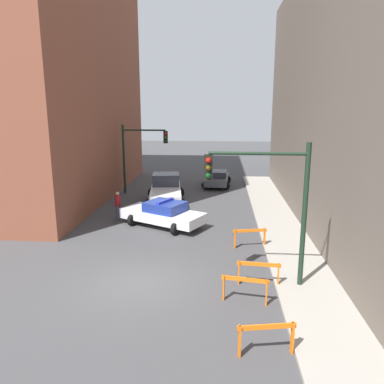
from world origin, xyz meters
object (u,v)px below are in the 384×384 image
Objects in this scene: barrier_mid at (245,285)px; barrier_back at (259,270)px; traffic_light_near at (272,193)px; traffic_light_far at (138,149)px; barrier_front at (266,334)px; barrier_corner at (250,235)px; white_truck at (166,190)px; parked_car_near at (217,178)px; pedestrian_crossing at (118,205)px; police_car at (163,214)px.

barrier_mid and barrier_back have the same top height.
traffic_light_far is (-8.03, 14.63, -0.13)m from traffic_light_near.
barrier_back is (0.17, 4.03, 0.00)m from barrier_front.
traffic_light_near reaches higher than barrier_back.
barrier_back and barrier_corner have the same top height.
white_truck is 6.81m from parked_car_near.
barrier_front is (1.64, -21.81, -0.06)m from parked_car_near.
traffic_light_far is 13.47m from barrier_corner.
barrier_mid is 1.01× the size of barrier_corner.
barrier_back is (7.69, -14.59, -2.78)m from traffic_light_far.
pedestrian_crossing is (0.23, -6.76, -2.54)m from traffic_light_far.
traffic_light_near is at bearing -72.70° from white_truck.
traffic_light_near reaches higher than police_car.
white_truck is 3.39× the size of pedestrian_crossing.
police_car is 8.98m from barrier_mid.
white_truck reaches higher than barrier_back.
barrier_front and barrier_back have the same top height.
police_car is at bearing -68.58° from traffic_light_far.
barrier_back is (-0.34, 0.04, -2.91)m from traffic_light_near.
barrier_front is at bearing -82.72° from parked_car_near.
white_truck is 1.28× the size of parked_car_near.
traffic_light_near reaches higher than barrier_front.
parked_car_near is (-2.14, 17.82, -2.86)m from traffic_light_near.
pedestrian_crossing reaches higher than barrier_front.
traffic_light_near is 8.84m from police_car.
barrier_back is at bearing -73.97° from white_truck.
barrier_mid is (1.23, -19.07, -0.06)m from parked_car_near.
pedestrian_crossing is at bearing 121.59° from barrier_front.
police_car is 1.14× the size of parked_car_near.
traffic_light_near is 16.69m from traffic_light_far.
barrier_front is (5.06, -15.92, -0.29)m from white_truck.
parked_car_near is at bearing 94.29° from barrier_front.
barrier_back is at bearing -118.01° from police_car.
white_truck is at bearing 109.44° from barrier_mid.
pedestrian_crossing is 10.81m from barrier_back.
parked_car_near is 11.45m from pedestrian_crossing.
barrier_corner is at bearing 95.70° from traffic_light_near.
pedestrian_crossing reaches higher than police_car.
pedestrian_crossing is (-2.23, -4.06, -0.04)m from white_truck.
traffic_light_near reaches higher than barrier_corner.
parked_car_near is at bearing 52.15° from white_truck.
parked_car_near is 14.04m from barrier_corner.
barrier_back is at bearing -81.21° from parked_car_near.
barrier_back is (5.23, -11.89, -0.29)m from white_truck.
barrier_mid is (4.65, -13.18, -0.29)m from white_truck.
barrier_front and barrier_corner have the same top height.
parked_car_near is 19.11m from barrier_mid.
police_car is 3.19× the size of barrier_corner.
pedestrian_crossing is at bearing 133.64° from barrier_back.
traffic_light_far is 16.73m from barrier_back.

